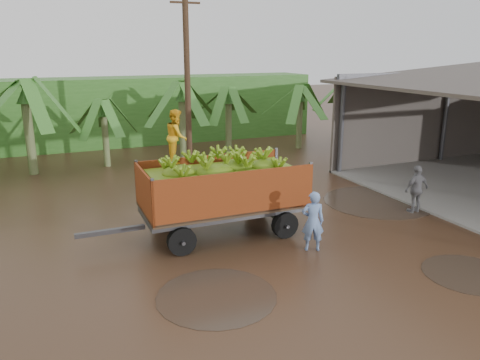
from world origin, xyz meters
The scene contains 7 objects.
ground centered at (0.00, 0.00, 0.00)m, with size 100.00×100.00×0.00m, color black.
hedge_north centered at (-2.00, 16.00, 1.80)m, with size 22.00×3.00×3.60m, color #2D661E.
banana_trailer centered at (-1.68, 1.36, 1.35)m, with size 6.21×2.21×3.52m.
man_blue centered at (0.06, -0.62, 0.80)m, with size 0.58×0.38×1.60m, color #6A89C1.
man_grey centered at (4.67, 0.60, 0.78)m, with size 0.91×0.38×1.56m, color slate.
utility_pole centered at (-0.50, 8.18, 3.73)m, with size 1.20×0.24×7.35m.
banana_plants centered at (-5.84, 6.07, 1.87)m, with size 24.66×20.34×4.05m.
Camera 1 is at (-6.12, -10.26, 5.07)m, focal length 35.00 mm.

